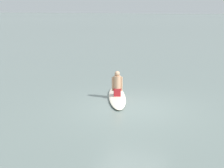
{
  "coord_description": "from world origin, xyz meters",
  "views": [
    {
      "loc": [
        -3.49,
        9.88,
        3.52
      ],
      "look_at": [
        1.1,
        -0.7,
        0.62
      ],
      "focal_mm": 48.72,
      "sensor_mm": 36.0,
      "label": 1
    }
  ],
  "objects": [
    {
      "name": "surfboard",
      "position": [
        0.98,
        -0.93,
        0.05
      ],
      "size": [
        2.01,
        3.27,
        0.11
      ],
      "primitive_type": "ellipsoid",
      "rotation": [
        0.0,
        0.0,
        2.01
      ],
      "color": "silver",
      "rests_on": "ground"
    },
    {
      "name": "person_paddler",
      "position": [
        0.98,
        -0.93,
        0.56
      ],
      "size": [
        0.43,
        0.41,
        1.0
      ],
      "rotation": [
        0.0,
        0.0,
        2.01
      ],
      "color": "#A51E23",
      "rests_on": "surfboard"
    },
    {
      "name": "ground_plane",
      "position": [
        0.0,
        0.0,
        0.0
      ],
      "size": [
        400.0,
        400.0,
        0.0
      ],
      "primitive_type": "plane",
      "color": "slate"
    }
  ]
}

